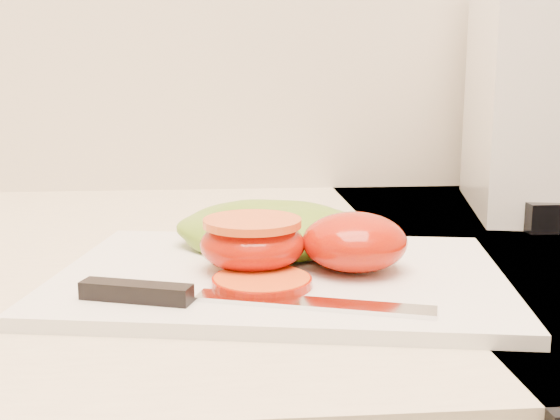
{
  "coord_description": "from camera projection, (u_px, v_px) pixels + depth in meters",
  "views": [
    {
      "loc": [
        0.02,
        1.05,
        1.09
      ],
      "look_at": [
        0.06,
        1.57,
        0.99
      ],
      "focal_mm": 45.0,
      "sensor_mm": 36.0,
      "label": 1
    }
  ],
  "objects": [
    {
      "name": "cutting_board",
      "position": [
        281.0,
        277.0,
        0.54
      ],
      "size": [
        0.37,
        0.3,
        0.01
      ],
      "primitive_type": "cube",
      "rotation": [
        0.0,
        0.0,
        -0.18
      ],
      "color": "white",
      "rests_on": "counter"
    },
    {
      "name": "tomato_half_dome",
      "position": [
        354.0,
        242.0,
        0.53
      ],
      "size": [
        0.08,
        0.08,
        0.04
      ],
      "primitive_type": "ellipsoid",
      "color": "#BB1F00",
      "rests_on": "cutting_board"
    },
    {
      "name": "tomato_half_cut",
      "position": [
        252.0,
        242.0,
        0.53
      ],
      "size": [
        0.08,
        0.08,
        0.04
      ],
      "color": "#BB1F00",
      "rests_on": "cutting_board"
    },
    {
      "name": "tomato_slice_0",
      "position": [
        262.0,
        282.0,
        0.49
      ],
      "size": [
        0.07,
        0.07,
        0.01
      ],
      "primitive_type": "cylinder",
      "color": "orange",
      "rests_on": "cutting_board"
    },
    {
      "name": "lettuce_leaf_0",
      "position": [
        272.0,
        230.0,
        0.6
      ],
      "size": [
        0.19,
        0.15,
        0.03
      ],
      "primitive_type": "ellipsoid",
      "rotation": [
        0.0,
        0.0,
        -0.24
      ],
      "color": "olive",
      "rests_on": "cutting_board"
    },
    {
      "name": "lettuce_leaf_1",
      "position": [
        321.0,
        234.0,
        0.6
      ],
      "size": [
        0.13,
        0.12,
        0.02
      ],
      "primitive_type": "ellipsoid",
      "rotation": [
        0.0,
        0.0,
        0.61
      ],
      "color": "olive",
      "rests_on": "cutting_board"
    },
    {
      "name": "knife",
      "position": [
        205.0,
        296.0,
        0.46
      ],
      "size": [
        0.23,
        0.07,
        0.01
      ],
      "rotation": [
        0.0,
        0.0,
        -0.32
      ],
      "color": "silver",
      "rests_on": "cutting_board"
    }
  ]
}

